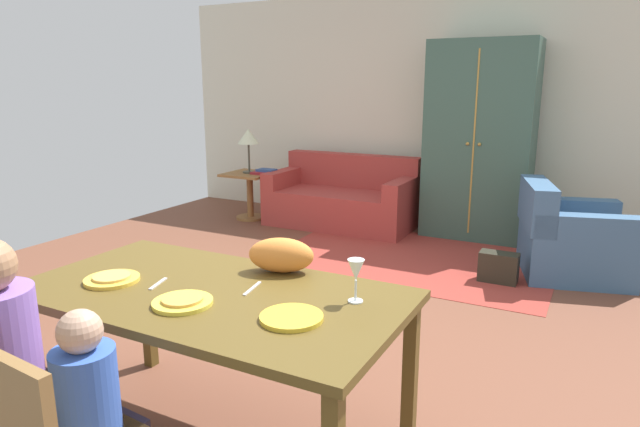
% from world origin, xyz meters
% --- Properties ---
extents(ground_plane, '(7.19, 6.03, 0.02)m').
position_xyz_m(ground_plane, '(0.00, 0.42, -0.01)').
color(ground_plane, brown).
extents(back_wall, '(7.19, 0.10, 2.70)m').
position_xyz_m(back_wall, '(0.00, 3.48, 1.35)').
color(back_wall, beige).
rests_on(back_wall, ground_plane).
extents(dining_table, '(1.73, 0.92, 0.76)m').
position_xyz_m(dining_table, '(0.13, -1.12, 0.69)').
color(dining_table, brown).
rests_on(dining_table, ground_plane).
extents(plate_near_man, '(0.25, 0.25, 0.02)m').
position_xyz_m(plate_near_man, '(-0.35, -1.24, 0.77)').
color(plate_near_man, yellow).
rests_on(plate_near_man, dining_table).
extents(pizza_near_man, '(0.17, 0.17, 0.01)m').
position_xyz_m(pizza_near_man, '(-0.35, -1.24, 0.78)').
color(pizza_near_man, tan).
rests_on(pizza_near_man, plate_near_man).
extents(plate_near_child, '(0.25, 0.25, 0.02)m').
position_xyz_m(plate_near_child, '(0.13, -1.30, 0.77)').
color(plate_near_child, yellow).
rests_on(plate_near_child, dining_table).
extents(pizza_near_child, '(0.17, 0.17, 0.01)m').
position_xyz_m(pizza_near_child, '(0.13, -1.30, 0.78)').
color(pizza_near_child, gold).
rests_on(pizza_near_child, plate_near_child).
extents(plate_near_woman, '(0.25, 0.25, 0.02)m').
position_xyz_m(plate_near_woman, '(0.61, -1.22, 0.77)').
color(plate_near_woman, gold).
rests_on(plate_near_woman, dining_table).
extents(wine_glass, '(0.07, 0.07, 0.19)m').
position_xyz_m(wine_glass, '(0.75, -0.94, 0.89)').
color(wine_glass, silver).
rests_on(wine_glass, dining_table).
extents(fork, '(0.06, 0.15, 0.01)m').
position_xyz_m(fork, '(-0.13, -1.17, 0.76)').
color(fork, silver).
rests_on(fork, dining_table).
extents(knife, '(0.04, 0.17, 0.01)m').
position_xyz_m(knife, '(0.28, -1.02, 0.76)').
color(knife, silver).
rests_on(knife, dining_table).
extents(person_man, '(0.30, 0.41, 1.11)m').
position_xyz_m(person_man, '(-0.35, -1.76, 0.51)').
color(person_man, '#3D3741').
rests_on(person_man, ground_plane).
extents(cat, '(0.35, 0.26, 0.17)m').
position_xyz_m(cat, '(0.28, -0.76, 0.84)').
color(cat, orange).
rests_on(cat, dining_table).
extents(area_rug, '(2.60, 1.80, 0.01)m').
position_xyz_m(area_rug, '(0.06, 2.01, 0.00)').
color(area_rug, '#9A352C').
rests_on(area_rug, ground_plane).
extents(couch, '(1.71, 0.86, 0.82)m').
position_xyz_m(couch, '(-1.10, 2.87, 0.30)').
color(couch, '#A83933').
rests_on(couch, ground_plane).
extents(armchair, '(1.05, 1.04, 0.82)m').
position_xyz_m(armchair, '(1.41, 2.20, 0.32)').
color(armchair, '#3D6085').
rests_on(armchair, ground_plane).
extents(armoire, '(1.10, 0.59, 2.10)m').
position_xyz_m(armoire, '(0.41, 3.09, 1.05)').
color(armoire, '#3A5B4D').
rests_on(armoire, ground_plane).
extents(side_table, '(0.56, 0.56, 0.58)m').
position_xyz_m(side_table, '(-2.25, 2.61, 0.38)').
color(side_table, brown).
rests_on(side_table, ground_plane).
extents(table_lamp, '(0.26, 0.26, 0.54)m').
position_xyz_m(table_lamp, '(-2.25, 2.61, 1.01)').
color(table_lamp, '#434335').
rests_on(table_lamp, side_table).
extents(book_lower, '(0.22, 0.16, 0.03)m').
position_xyz_m(book_lower, '(-2.07, 2.60, 0.59)').
color(book_lower, maroon).
rests_on(book_lower, side_table).
extents(book_upper, '(0.22, 0.16, 0.03)m').
position_xyz_m(book_upper, '(-2.04, 2.67, 0.62)').
color(book_upper, '#2F4E8B').
rests_on(book_upper, book_lower).
extents(handbag, '(0.32, 0.16, 0.26)m').
position_xyz_m(handbag, '(0.91, 1.71, 0.13)').
color(handbag, '#29271D').
rests_on(handbag, ground_plane).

